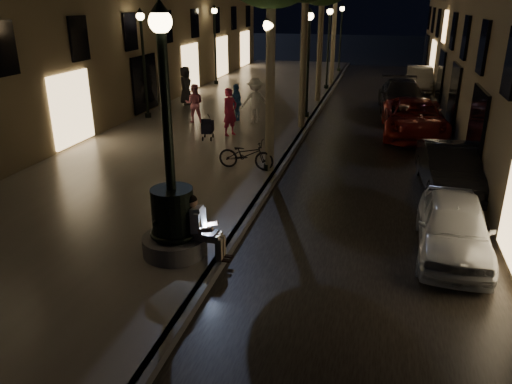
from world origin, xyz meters
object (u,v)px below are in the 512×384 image
(stroller, at_px, (208,127))
(car_rear, at_px, (402,97))
(lamp_left_b, at_px, (143,50))
(pedestrian_white, at_px, (255,101))
(pedestrian_pink, at_px, (194,103))
(car_front, at_px, (454,227))
(bicycle, at_px, (246,154))
(lamp_curb_d, at_px, (341,29))
(lamp_left_c, at_px, (215,35))
(lamp_curb_c, at_px, (329,37))
(pedestrian_blue, at_px, (236,102))
(car_second, at_px, (449,168))
(lamp_curb_b, at_px, (308,50))
(pedestrian_red, at_px, (230,112))
(fountain_lamppost, at_px, (173,210))
(seated_man_laptop, at_px, (201,225))
(pedestrian_dark, at_px, (186,86))
(car_third, at_px, (414,118))
(car_fifth, at_px, (419,79))
(lamp_curb_a, at_px, (269,75))

(stroller, bearing_deg, car_rear, 36.06)
(lamp_left_b, distance_m, stroller, 5.59)
(pedestrian_white, bearing_deg, pedestrian_pink, -15.09)
(car_front, bearing_deg, bicycle, 147.96)
(lamp_curb_d, distance_m, car_rear, 13.93)
(lamp_left_c, bearing_deg, lamp_curb_c, 0.00)
(pedestrian_blue, bearing_deg, lamp_curb_c, 122.98)
(car_second, bearing_deg, car_rear, 91.76)
(lamp_curb_b, distance_m, lamp_curb_c, 8.00)
(pedestrian_red, relative_size, pedestrian_blue, 1.16)
(lamp_curb_d, xyz_separation_m, pedestrian_blue, (-2.96, -17.51, -2.22))
(lamp_left_b, bearing_deg, pedestrian_red, -24.48)
(car_rear, distance_m, bicycle, 12.18)
(pedestrian_blue, bearing_deg, lamp_curb_b, 77.31)
(fountain_lamppost, height_order, seated_man_laptop, fountain_lamppost)
(lamp_left_b, bearing_deg, lamp_left_c, 90.00)
(pedestrian_red, bearing_deg, seated_man_laptop, -135.13)
(car_front, xyz_separation_m, pedestrian_blue, (-8.15, 10.64, 0.36))
(car_second, relative_size, car_rear, 0.77)
(lamp_curb_b, bearing_deg, pedestrian_red, -120.89)
(pedestrian_white, distance_m, pedestrian_blue, 0.99)
(lamp_curb_d, xyz_separation_m, car_second, (5.50, -23.93, -2.56))
(car_second, distance_m, pedestrian_dark, 15.16)
(car_third, xyz_separation_m, pedestrian_white, (-6.78, -0.16, 0.44))
(pedestrian_white, bearing_deg, lamp_curb_d, -122.58)
(car_third, height_order, pedestrian_dark, pedestrian_dark)
(car_fifth, distance_m, bicycle, 18.97)
(pedestrian_pink, height_order, pedestrian_dark, pedestrian_dark)
(lamp_left_c, height_order, pedestrian_white, lamp_left_c)
(lamp_curb_b, height_order, pedestrian_pink, lamp_curb_b)
(pedestrian_pink, relative_size, pedestrian_white, 0.86)
(pedestrian_blue, bearing_deg, pedestrian_white, 33.50)
(fountain_lamppost, xyz_separation_m, car_front, (5.90, 1.85, -0.56))
(bicycle, bearing_deg, car_rear, -23.64)
(pedestrian_red, bearing_deg, car_second, -84.27)
(car_fifth, bearing_deg, car_second, -88.37)
(pedestrian_blue, xyz_separation_m, pedestrian_dark, (-3.55, 2.82, 0.15))
(seated_man_laptop, height_order, bicycle, seated_man_laptop)
(pedestrian_white, relative_size, pedestrian_blue, 1.20)
(car_second, bearing_deg, lamp_curb_a, 176.43)
(lamp_left_b, distance_m, lamp_left_c, 10.00)
(lamp_left_c, relative_size, car_front, 1.25)
(car_rear, xyz_separation_m, bicycle, (-5.06, -11.08, -0.09))
(lamp_curb_b, bearing_deg, lamp_curb_c, 90.00)
(lamp_curb_a, bearing_deg, car_third, 53.23)
(pedestrian_pink, height_order, pedestrian_white, pedestrian_white)
(lamp_left_c, distance_m, pedestrian_pink, 10.82)
(fountain_lamppost, bearing_deg, pedestrian_blue, 100.24)
(lamp_curb_a, bearing_deg, seated_man_laptop, -90.82)
(lamp_curb_b, height_order, car_fifth, lamp_curb_b)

